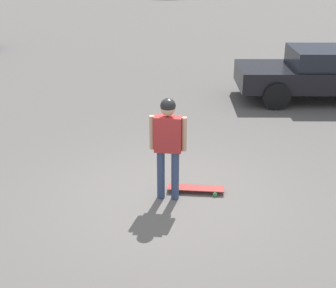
% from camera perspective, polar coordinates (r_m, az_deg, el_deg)
% --- Properties ---
extents(ground_plane, '(220.00, 220.00, 0.00)m').
position_cam_1_polar(ground_plane, '(8.02, -0.00, -6.57)').
color(ground_plane, slate).
extents(person, '(0.35, 0.57, 1.77)m').
position_cam_1_polar(person, '(7.54, -0.00, 0.70)').
color(person, '#38476B').
rests_on(person, ground_plane).
extents(skateboard, '(0.61, 0.99, 0.09)m').
position_cam_1_polar(skateboard, '(8.18, 3.41, -5.41)').
color(skateboard, '#A5332D').
rests_on(skateboard, ground_plane).
extents(car_parked_near, '(3.97, 5.07, 1.43)m').
position_cam_1_polar(car_parked_near, '(13.78, 18.65, 8.26)').
color(car_parked_near, black).
rests_on(car_parked_near, ground_plane).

